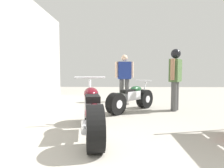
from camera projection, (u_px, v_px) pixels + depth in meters
name	position (u px, v px, depth m)	size (l,w,h in m)	color
ground_plane	(126.00, 117.00, 4.30)	(17.17, 17.17, 0.00)	#9E998E
garage_partition_left	(5.00, 48.00, 4.27)	(0.08, 7.87, 3.16)	#B7B5AD
motorcycle_maroon_cruiser	(92.00, 111.00, 3.04)	(0.70, 2.01, 0.94)	black
motorcycle_black_naked	(131.00, 99.00, 4.91)	(1.33, 1.41, 0.80)	black
mechanic_in_blue	(124.00, 75.00, 6.52)	(0.65, 0.29, 1.62)	#4C4C4C
mechanic_with_helmet	(175.00, 74.00, 4.95)	(0.43, 0.59, 1.63)	#4C4C4C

